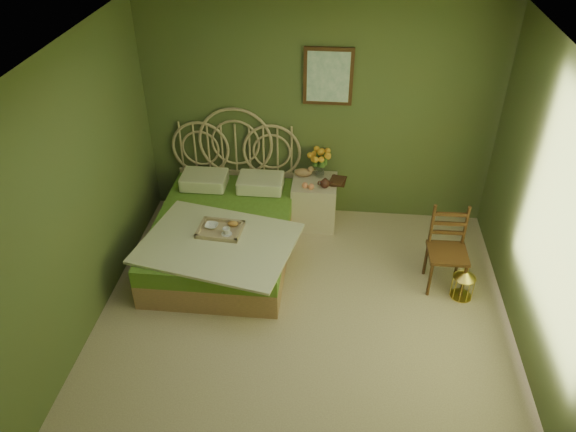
# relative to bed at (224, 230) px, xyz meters

# --- Properties ---
(floor) EXTENTS (4.50, 4.50, 0.00)m
(floor) POSITION_rel_bed_xyz_m (0.96, -1.29, -0.29)
(floor) COLOR beige
(floor) RESTS_ON ground
(ceiling) EXTENTS (4.50, 4.50, 0.00)m
(ceiling) POSITION_rel_bed_xyz_m (0.96, -1.29, 2.31)
(ceiling) COLOR silver
(ceiling) RESTS_ON wall_back
(wall_back) EXTENTS (4.00, 0.00, 4.00)m
(wall_back) POSITION_rel_bed_xyz_m (0.96, 0.96, 1.01)
(wall_back) COLOR #4C6033
(wall_back) RESTS_ON floor
(wall_left) EXTENTS (0.00, 4.50, 4.50)m
(wall_left) POSITION_rel_bed_xyz_m (-1.04, -1.29, 1.01)
(wall_left) COLOR #4C6033
(wall_left) RESTS_ON floor
(wall_right) EXTENTS (0.00, 4.50, 4.50)m
(wall_right) POSITION_rel_bed_xyz_m (2.96, -1.29, 1.01)
(wall_right) COLOR #4C6033
(wall_right) RESTS_ON floor
(wall_art) EXTENTS (0.54, 0.04, 0.64)m
(wall_art) POSITION_rel_bed_xyz_m (1.06, 0.93, 1.46)
(wall_art) COLOR #361B0E
(wall_art) RESTS_ON wall_back
(bed) EXTENTS (1.71, 2.16, 1.33)m
(bed) POSITION_rel_bed_xyz_m (0.00, 0.00, 0.00)
(bed) COLOR tan
(bed) RESTS_ON floor
(nightstand) EXTENTS (0.52, 0.52, 1.00)m
(nightstand) POSITION_rel_bed_xyz_m (0.96, 0.70, 0.06)
(nightstand) COLOR #F4E6C6
(nightstand) RESTS_ON floor
(chair) EXTENTS (0.40, 0.40, 0.88)m
(chair) POSITION_rel_bed_xyz_m (2.37, -0.26, 0.20)
(chair) COLOR #361B0E
(chair) RESTS_ON floor
(birdcage) EXTENTS (0.22, 0.22, 0.34)m
(birdcage) POSITION_rel_bed_xyz_m (2.54, -0.49, -0.13)
(birdcage) COLOR gold
(birdcage) RESTS_ON floor
(book_lower) EXTENTS (0.21, 0.26, 0.02)m
(book_lower) POSITION_rel_bed_xyz_m (1.14, 0.71, 0.29)
(book_lower) COLOR #381E0F
(book_lower) RESTS_ON nightstand
(book_upper) EXTENTS (0.21, 0.25, 0.02)m
(book_upper) POSITION_rel_bed_xyz_m (1.14, 0.71, 0.31)
(book_upper) COLOR #472819
(book_upper) RESTS_ON nightstand
(cereal_bowl) EXTENTS (0.15, 0.15, 0.03)m
(cereal_bowl) POSITION_rel_bed_xyz_m (-0.07, -0.25, 0.24)
(cereal_bowl) COLOR white
(cereal_bowl) RESTS_ON bed
(coffee_cup) EXTENTS (0.09, 0.09, 0.08)m
(coffee_cup) POSITION_rel_bed_xyz_m (0.11, -0.36, 0.26)
(coffee_cup) COLOR white
(coffee_cup) RESTS_ON bed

